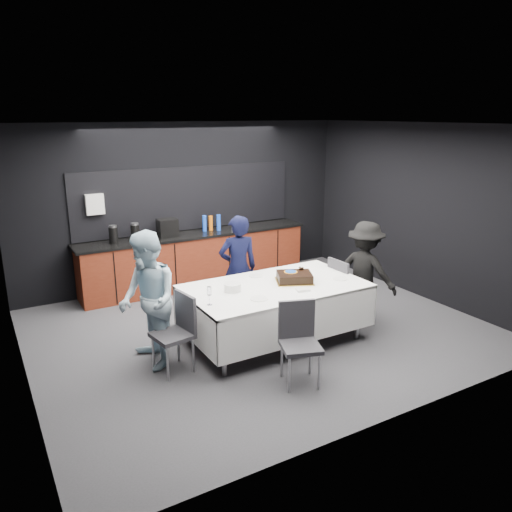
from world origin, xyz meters
The scene contains 18 objects.
ground centered at (0.00, 0.00, 0.00)m, with size 6.00×6.00×0.00m, color #3E3E43.
room_shell centered at (0.00, 0.00, 1.86)m, with size 6.04×5.04×2.82m.
kitchenette centered at (-0.02, 2.22, 0.54)m, with size 4.10×0.64×2.05m.
party_table centered at (0.00, -0.40, 0.64)m, with size 2.32×1.32×0.78m.
cake_assembly centered at (0.30, -0.41, 0.84)m, with size 0.60×0.56×0.16m.
plate_stack centered at (-0.58, -0.32, 0.83)m, with size 0.22×0.22×0.10m, color white.
loose_plate_near centered at (-0.44, -0.73, 0.78)m, with size 0.22×0.22×0.01m, color white.
loose_plate_right_a centered at (0.64, -0.17, 0.78)m, with size 0.19×0.19×0.01m, color white.
loose_plate_right_b centered at (0.89, -0.62, 0.78)m, with size 0.21×0.21×0.01m, color white.
loose_plate_far centered at (-0.03, 0.05, 0.78)m, with size 0.19×0.19×0.01m, color white.
fork_pile centered at (0.19, -0.75, 0.79)m, with size 0.17×0.10×0.03m, color white.
champagne_flute centered at (-1.03, -0.60, 0.94)m, with size 0.06×0.06×0.22m.
chair_left centered at (-1.39, -0.49, 0.53)m, with size 0.48×0.48×0.92m.
chair_right centered at (1.23, -0.30, 0.53)m, with size 0.43×0.43×0.92m.
chair_near centered at (-0.32, -1.40, 0.53)m, with size 0.53×0.53×0.92m.
person_center centered at (-0.08, 0.49, 0.78)m, with size 0.57×0.37×1.56m, color black.
person_left centered at (-1.65, -0.23, 0.83)m, with size 0.80×0.63×1.65m, color silver.
person_right centered at (1.49, -0.45, 0.73)m, with size 0.95×0.55×1.47m, color black.
Camera 1 is at (-3.28, -5.59, 2.94)m, focal length 35.00 mm.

